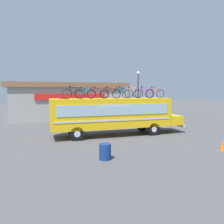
{
  "coord_description": "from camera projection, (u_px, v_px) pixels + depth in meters",
  "views": [
    {
      "loc": [
        -5.32,
        -16.41,
        3.55
      ],
      "look_at": [
        0.05,
        0.0,
        1.9
      ],
      "focal_mm": 34.57,
      "sensor_mm": 36.0,
      "label": 1
    }
  ],
  "objects": [
    {
      "name": "ground_plane",
      "position": [
        111.0,
        135.0,
        17.51
      ],
      "size": [
        120.0,
        120.0,
        0.0
      ],
      "primitive_type": "plane",
      "color": "#4C4C4F"
    },
    {
      "name": "bus",
      "position": [
        114.0,
        113.0,
        17.41
      ],
      "size": [
        11.01,
        2.44,
        3.0
      ],
      "color": "yellow",
      "rests_on": "ground"
    },
    {
      "name": "luggage_bag_1",
      "position": [
        63.0,
        96.0,
        16.07
      ],
      "size": [
        0.53,
        0.48,
        0.35
      ],
      "primitive_type": "cube",
      "color": "maroon",
      "rests_on": "bus"
    },
    {
      "name": "rooftop_bicycle_1",
      "position": [
        74.0,
        93.0,
        16.06
      ],
      "size": [
        1.72,
        0.44,
        0.96
      ],
      "color": "black",
      "rests_on": "bus"
    },
    {
      "name": "rooftop_bicycle_2",
      "position": [
        85.0,
        94.0,
        16.91
      ],
      "size": [
        1.67,
        0.44,
        0.9
      ],
      "color": "black",
      "rests_on": "bus"
    },
    {
      "name": "rooftop_bicycle_3",
      "position": [
        98.0,
        94.0,
        16.59
      ],
      "size": [
        1.76,
        0.44,
        0.92
      ],
      "color": "black",
      "rests_on": "bus"
    },
    {
      "name": "rooftop_bicycle_4",
      "position": [
        110.0,
        94.0,
        17.1
      ],
      "size": [
        1.7,
        0.44,
        0.91
      ],
      "color": "black",
      "rests_on": "bus"
    },
    {
      "name": "rooftop_bicycle_5",
      "position": [
        123.0,
        93.0,
        17.08
      ],
      "size": [
        1.78,
        0.44,
        0.95
      ],
      "color": "black",
      "rests_on": "bus"
    },
    {
      "name": "rooftop_bicycle_6",
      "position": [
        131.0,
        93.0,
        17.8
      ],
      "size": [
        1.68,
        0.44,
        0.91
      ],
      "color": "black",
      "rests_on": "bus"
    },
    {
      "name": "rooftop_bicycle_7",
      "position": [
        145.0,
        93.0,
        17.67
      ],
      "size": [
        1.75,
        0.44,
        0.96
      ],
      "color": "black",
      "rests_on": "bus"
    },
    {
      "name": "rooftop_bicycle_8",
      "position": [
        155.0,
        93.0,
        18.16
      ],
      "size": [
        1.79,
        0.44,
        0.96
      ],
      "color": "black",
      "rests_on": "bus"
    },
    {
      "name": "roadside_building",
      "position": [
        68.0,
        100.0,
        29.15
      ],
      "size": [
        14.99,
        7.46,
        4.66
      ],
      "color": "#9E9E99",
      "rests_on": "ground"
    },
    {
      "name": "trash_bin",
      "position": [
        105.0,
        152.0,
        11.24
      ],
      "size": [
        0.62,
        0.62,
        0.84
      ],
      "primitive_type": "cylinder",
      "color": "navy",
      "rests_on": "ground"
    },
    {
      "name": "traffic_cone",
      "position": [
        222.0,
        146.0,
        13.0
      ],
      "size": [
        0.31,
        0.31,
        0.53
      ],
      "primitive_type": "cone",
      "color": "orange",
      "rests_on": "ground"
    },
    {
      "name": "street_lamp",
      "position": [
        138.0,
        91.0,
        23.34
      ],
      "size": [
        0.36,
        0.36,
        5.7
      ],
      "color": "#38383D",
      "rests_on": "ground"
    }
  ]
}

